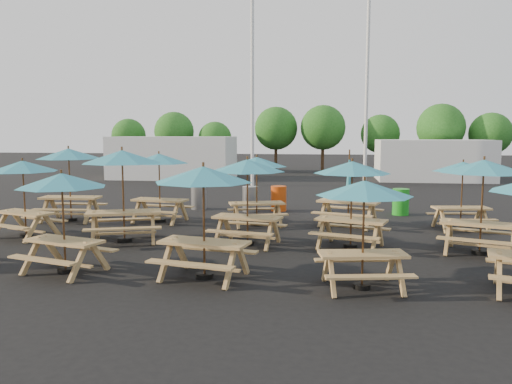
# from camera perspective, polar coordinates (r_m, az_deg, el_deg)

# --- Properties ---
(ground) EXTENTS (120.00, 120.00, 0.00)m
(ground) POSITION_cam_1_polar(r_m,az_deg,el_deg) (14.86, -0.82, -4.88)
(ground) COLOR black
(ground) RESTS_ON ground
(picnic_unit_1) EXTENTS (2.46, 2.46, 2.24)m
(picnic_unit_1) POSITION_cam_1_polar(r_m,az_deg,el_deg) (15.68, -25.10, 2.20)
(picnic_unit_1) COLOR #A47D49
(picnic_unit_1) RESTS_ON ground
(picnic_unit_2) EXTENTS (2.30, 2.30, 2.51)m
(picnic_unit_2) POSITION_cam_1_polar(r_m,az_deg,el_deg) (18.09, -20.62, 3.65)
(picnic_unit_2) COLOR #A47D49
(picnic_unit_2) RESTS_ON ground
(picnic_unit_3) EXTENTS (2.31, 2.31, 2.17)m
(picnic_unit_3) POSITION_cam_1_polar(r_m,az_deg,el_deg) (11.29, -21.30, 0.59)
(picnic_unit_3) COLOR #A47D49
(picnic_unit_3) RESTS_ON ground
(picnic_unit_4) EXTENTS (2.83, 2.83, 2.56)m
(picnic_unit_4) POSITION_cam_1_polar(r_m,az_deg,el_deg) (14.06, -15.04, 3.29)
(picnic_unit_4) COLOR #A47D49
(picnic_unit_4) RESTS_ON ground
(picnic_unit_5) EXTENTS (2.28, 2.28, 2.34)m
(picnic_unit_5) POSITION_cam_1_polar(r_m,az_deg,el_deg) (17.02, -11.02, 3.31)
(picnic_unit_5) COLOR #A47D49
(picnic_unit_5) RESTS_ON ground
(picnic_unit_6) EXTENTS (2.37, 2.37, 2.34)m
(picnic_unit_6) POSITION_cam_1_polar(r_m,az_deg,el_deg) (10.15, -6.03, 1.22)
(picnic_unit_6) COLOR #A47D49
(picnic_unit_6) RESTS_ON ground
(picnic_unit_7) EXTENTS (2.33, 2.33, 2.32)m
(picnic_unit_7) POSITION_cam_1_polar(r_m,az_deg,el_deg) (13.23, -0.99, 2.44)
(picnic_unit_7) COLOR #A47D49
(picnic_unit_7) RESTS_ON ground
(picnic_unit_8) EXTENTS (2.46, 2.46, 2.26)m
(picnic_unit_8) POSITION_cam_1_polar(r_m,az_deg,el_deg) (16.11, 0.09, 2.99)
(picnic_unit_8) COLOR #A47D49
(picnic_unit_8) RESTS_ON ground
(picnic_unit_9) EXTENTS (2.13, 2.13, 2.12)m
(picnic_unit_9) POSITION_cam_1_polar(r_m,az_deg,el_deg) (9.63, 12.26, -0.33)
(picnic_unit_9) COLOR #A47D49
(picnic_unit_9) RESTS_ON ground
(picnic_unit_10) EXTENTS (2.49, 2.49, 2.30)m
(picnic_unit_10) POSITION_cam_1_polar(r_m,az_deg,el_deg) (13.08, 10.92, 2.17)
(picnic_unit_10) COLOR #A47D49
(picnic_unit_10) RESTS_ON ground
(picnic_unit_11) EXTENTS (2.38, 2.22, 2.48)m
(picnic_unit_11) POSITION_cam_1_polar(r_m,az_deg,el_deg) (16.33, 10.54, -0.33)
(picnic_unit_11) COLOR #A47D49
(picnic_unit_11) RESTS_ON ground
(picnic_unit_13) EXTENTS (2.62, 2.62, 2.37)m
(picnic_unit_13) POSITION_cam_1_polar(r_m,az_deg,el_deg) (13.36, 24.57, 2.07)
(picnic_unit_13) COLOR #A47D49
(picnic_unit_13) RESTS_ON ground
(picnic_unit_14) EXTENTS (2.10, 2.10, 2.14)m
(picnic_unit_14) POSITION_cam_1_polar(r_m,az_deg,el_deg) (16.59, 22.57, 2.25)
(picnic_unit_14) COLOR #A47D49
(picnic_unit_14) RESTS_ON ground
(waste_bin_0) EXTENTS (0.60, 0.60, 0.97)m
(waste_bin_0) POSITION_cam_1_polar(r_m,az_deg,el_deg) (19.89, -6.57, -0.58)
(waste_bin_0) COLOR gray
(waste_bin_0) RESTS_ON ground
(waste_bin_1) EXTENTS (0.60, 0.60, 0.97)m
(waste_bin_1) POSITION_cam_1_polar(r_m,az_deg,el_deg) (19.19, -0.66, -0.80)
(waste_bin_1) COLOR gray
(waste_bin_1) RESTS_ON ground
(waste_bin_2) EXTENTS (0.60, 0.60, 0.97)m
(waste_bin_2) POSITION_cam_1_polar(r_m,az_deg,el_deg) (19.34, 2.60, -0.75)
(waste_bin_2) COLOR #CF420C
(waste_bin_2) RESTS_ON ground
(waste_bin_3) EXTENTS (0.60, 0.60, 0.97)m
(waste_bin_3) POSITION_cam_1_polar(r_m,az_deg,el_deg) (19.13, 16.21, -1.09)
(waste_bin_3) COLOR #1B971D
(waste_bin_3) RESTS_ON ground
(mast_0) EXTENTS (0.20, 0.20, 12.00)m
(mast_0) POSITION_cam_1_polar(r_m,az_deg,el_deg) (28.86, -0.42, 12.67)
(mast_0) COLOR silver
(mast_0) RESTS_ON ground
(mast_1) EXTENTS (0.20, 0.20, 12.00)m
(mast_1) POSITION_cam_1_polar(r_m,az_deg,el_deg) (30.61, 12.57, 12.17)
(mast_1) COLOR silver
(mast_1) RESTS_ON ground
(event_tent_0) EXTENTS (8.00, 4.00, 2.80)m
(event_tent_0) POSITION_cam_1_polar(r_m,az_deg,el_deg) (34.01, -9.46, 3.91)
(event_tent_0) COLOR silver
(event_tent_0) RESTS_ON ground
(event_tent_1) EXTENTS (7.00, 4.00, 2.60)m
(event_tent_1) POSITION_cam_1_polar(r_m,az_deg,el_deg) (34.09, 19.56, 3.45)
(event_tent_1) COLOR silver
(event_tent_1) RESTS_ON ground
(tree_0) EXTENTS (2.80, 2.80, 4.24)m
(tree_0) POSITION_cam_1_polar(r_m,az_deg,el_deg) (42.87, -14.35, 6.25)
(tree_0) COLOR #382314
(tree_0) RESTS_ON ground
(tree_1) EXTENTS (3.11, 3.11, 4.72)m
(tree_1) POSITION_cam_1_polar(r_m,az_deg,el_deg) (40.13, -9.34, 6.82)
(tree_1) COLOR #382314
(tree_1) RESTS_ON ground
(tree_2) EXTENTS (2.59, 2.59, 3.93)m
(tree_2) POSITION_cam_1_polar(r_m,az_deg,el_deg) (39.01, -4.70, 6.11)
(tree_2) COLOR #382314
(tree_2) RESTS_ON ground
(tree_3) EXTENTS (3.36, 3.36, 5.09)m
(tree_3) POSITION_cam_1_polar(r_m,az_deg,el_deg) (39.31, 2.29, 7.27)
(tree_3) COLOR #382314
(tree_3) RESTS_ON ground
(tree_4) EXTENTS (3.41, 3.41, 5.17)m
(tree_4) POSITION_cam_1_polar(r_m,az_deg,el_deg) (38.64, 7.66, 7.31)
(tree_4) COLOR #382314
(tree_4) RESTS_ON ground
(tree_5) EXTENTS (2.94, 2.94, 4.45)m
(tree_5) POSITION_cam_1_polar(r_m,az_deg,el_deg) (39.25, 14.02, 6.45)
(tree_5) COLOR #382314
(tree_5) RESTS_ON ground
(tree_6) EXTENTS (3.38, 3.38, 5.13)m
(tree_6) POSITION_cam_1_polar(r_m,az_deg,el_deg) (38.12, 20.36, 6.92)
(tree_6) COLOR #382314
(tree_6) RESTS_ON ground
(tree_7) EXTENTS (2.95, 2.95, 4.48)m
(tree_7) POSITION_cam_1_polar(r_m,az_deg,el_deg) (38.99, 25.23, 6.05)
(tree_7) COLOR #382314
(tree_7) RESTS_ON ground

